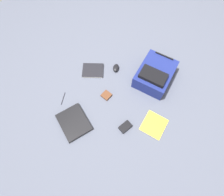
{
  "coord_description": "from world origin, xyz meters",
  "views": [
    {
      "loc": [
        0.28,
        -0.77,
        1.72
      ],
      "look_at": [
        -0.03,
        -0.04,
        0.02
      ],
      "focal_mm": 29.11,
      "sensor_mm": 36.0,
      "label": 1
    }
  ],
  "objects_px": {
    "backpack": "(155,74)",
    "book_comic": "(93,71)",
    "laptop": "(74,122)",
    "book_red": "(154,125)",
    "computer_mouse": "(116,68)",
    "pen_black": "(63,98)",
    "earbud_pouch": "(106,95)",
    "power_brick": "(125,127)"
  },
  "relations": [
    {
      "from": "book_red",
      "to": "power_brick",
      "type": "xyz_separation_m",
      "value": [
        -0.25,
        -0.13,
        0.01
      ]
    },
    {
      "from": "book_comic",
      "to": "laptop",
      "type": "bearing_deg",
      "value": -81.18
    },
    {
      "from": "book_comic",
      "to": "earbud_pouch",
      "type": "bearing_deg",
      "value": -39.78
    },
    {
      "from": "book_red",
      "to": "earbud_pouch",
      "type": "xyz_separation_m",
      "value": [
        -0.56,
        0.11,
        0.0
      ]
    },
    {
      "from": "pen_black",
      "to": "earbud_pouch",
      "type": "xyz_separation_m",
      "value": [
        0.4,
        0.21,
        0.01
      ]
    },
    {
      "from": "backpack",
      "to": "laptop",
      "type": "xyz_separation_m",
      "value": [
        -0.56,
        -0.79,
        -0.07
      ]
    },
    {
      "from": "power_brick",
      "to": "pen_black",
      "type": "distance_m",
      "value": 0.71
    },
    {
      "from": "power_brick",
      "to": "pen_black",
      "type": "relative_size",
      "value": 0.84
    },
    {
      "from": "book_comic",
      "to": "power_brick",
      "type": "bearing_deg",
      "value": -38.76
    },
    {
      "from": "book_comic",
      "to": "computer_mouse",
      "type": "height_order",
      "value": "computer_mouse"
    },
    {
      "from": "power_brick",
      "to": "pen_black",
      "type": "height_order",
      "value": "power_brick"
    },
    {
      "from": "pen_black",
      "to": "earbud_pouch",
      "type": "relative_size",
      "value": 1.59
    },
    {
      "from": "backpack",
      "to": "book_comic",
      "type": "bearing_deg",
      "value": -165.06
    },
    {
      "from": "computer_mouse",
      "to": "laptop",
      "type": "bearing_deg",
      "value": -112.4
    },
    {
      "from": "laptop",
      "to": "book_comic",
      "type": "xyz_separation_m",
      "value": [
        -0.1,
        0.62,
        -0.0
      ]
    },
    {
      "from": "earbud_pouch",
      "to": "power_brick",
      "type": "bearing_deg",
      "value": -37.86
    },
    {
      "from": "backpack",
      "to": "book_comic",
      "type": "height_order",
      "value": "backpack"
    },
    {
      "from": "laptop",
      "to": "earbud_pouch",
      "type": "xyz_separation_m",
      "value": [
        0.17,
        0.4,
        -0.0
      ]
    },
    {
      "from": "backpack",
      "to": "pen_black",
      "type": "height_order",
      "value": "backpack"
    },
    {
      "from": "backpack",
      "to": "book_comic",
      "type": "relative_size",
      "value": 1.65
    },
    {
      "from": "backpack",
      "to": "book_comic",
      "type": "distance_m",
      "value": 0.68
    },
    {
      "from": "laptop",
      "to": "book_comic",
      "type": "relative_size",
      "value": 1.45
    },
    {
      "from": "book_red",
      "to": "earbud_pouch",
      "type": "relative_size",
      "value": 2.91
    },
    {
      "from": "earbud_pouch",
      "to": "backpack",
      "type": "bearing_deg",
      "value": 45.57
    },
    {
      "from": "book_comic",
      "to": "earbud_pouch",
      "type": "relative_size",
      "value": 3.2
    },
    {
      "from": "pen_black",
      "to": "earbud_pouch",
      "type": "bearing_deg",
      "value": 27.76
    },
    {
      "from": "pen_black",
      "to": "backpack",
      "type": "bearing_deg",
      "value": 37.56
    },
    {
      "from": "book_comic",
      "to": "computer_mouse",
      "type": "distance_m",
      "value": 0.26
    },
    {
      "from": "computer_mouse",
      "to": "earbud_pouch",
      "type": "height_order",
      "value": "computer_mouse"
    },
    {
      "from": "computer_mouse",
      "to": "book_red",
      "type": "bearing_deg",
      "value": -49.89
    },
    {
      "from": "laptop",
      "to": "book_comic",
      "type": "distance_m",
      "value": 0.62
    },
    {
      "from": "computer_mouse",
      "to": "earbud_pouch",
      "type": "bearing_deg",
      "value": -96.06
    },
    {
      "from": "earbud_pouch",
      "to": "book_red",
      "type": "bearing_deg",
      "value": -10.85
    },
    {
      "from": "book_red",
      "to": "laptop",
      "type": "bearing_deg",
      "value": -158.24
    },
    {
      "from": "laptop",
      "to": "book_red",
      "type": "height_order",
      "value": "laptop"
    },
    {
      "from": "backpack",
      "to": "laptop",
      "type": "relative_size",
      "value": 1.13
    },
    {
      "from": "backpack",
      "to": "book_comic",
      "type": "xyz_separation_m",
      "value": [
        -0.65,
        -0.17,
        -0.08
      ]
    },
    {
      "from": "power_brick",
      "to": "book_comic",
      "type": "bearing_deg",
      "value": 141.24
    },
    {
      "from": "book_red",
      "to": "computer_mouse",
      "type": "relative_size",
      "value": 2.42
    },
    {
      "from": "laptop",
      "to": "book_red",
      "type": "xyz_separation_m",
      "value": [
        0.72,
        0.29,
        -0.01
      ]
    },
    {
      "from": "book_comic",
      "to": "earbud_pouch",
      "type": "distance_m",
      "value": 0.35
    },
    {
      "from": "computer_mouse",
      "to": "earbud_pouch",
      "type": "relative_size",
      "value": 1.2
    }
  ]
}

